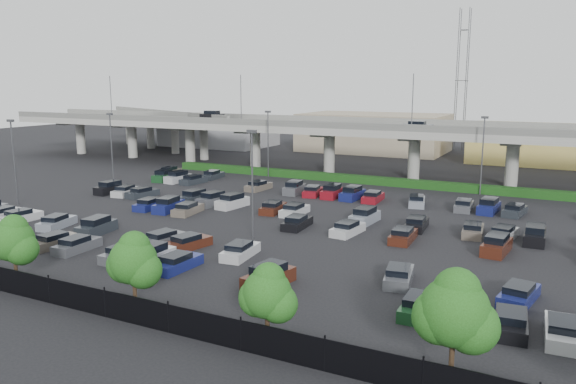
% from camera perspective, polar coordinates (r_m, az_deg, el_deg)
% --- Properties ---
extents(ground, '(280.00, 280.00, 0.00)m').
position_cam_1_polar(ground, '(60.43, 0.27, -2.88)').
color(ground, black).
extents(overpass, '(150.00, 13.00, 15.80)m').
position_cam_1_polar(overpass, '(88.84, 9.48, 6.00)').
color(overpass, gray).
rests_on(overpass, ground).
extents(on_ramp, '(50.93, 30.13, 8.80)m').
position_cam_1_polar(on_ramp, '(123.79, -12.55, 7.22)').
color(on_ramp, gray).
rests_on(on_ramp, ground).
extents(hedge, '(66.00, 1.60, 1.10)m').
position_cam_1_polar(hedge, '(82.96, 8.04, 1.22)').
color(hedge, '#113D12').
rests_on(hedge, ground).
extents(fence, '(70.00, 0.10, 2.00)m').
position_cam_1_polar(fence, '(38.44, -19.21, -10.38)').
color(fence, black).
rests_on(fence, ground).
extents(tree_row, '(65.07, 3.66, 5.94)m').
position_cam_1_polar(tree_row, '(38.05, -17.07, -6.29)').
color(tree_row, '#332316').
rests_on(tree_row, ground).
extents(parked_cars, '(62.96, 41.62, 1.67)m').
position_cam_1_polar(parked_cars, '(59.53, -2.39, -2.49)').
color(parked_cars, '#1A4922').
rests_on(parked_cars, ground).
extents(light_poles, '(66.90, 48.38, 10.30)m').
position_cam_1_polar(light_poles, '(62.91, -2.27, 3.45)').
color(light_poles, '#48494D').
rests_on(light_poles, ground).
extents(distant_buildings, '(138.00, 24.00, 9.00)m').
position_cam_1_polar(distant_buildings, '(115.59, 19.96, 5.02)').
color(distant_buildings, gray).
rests_on(distant_buildings, ground).
extents(comm_tower, '(2.40, 2.40, 30.00)m').
position_cam_1_polar(comm_tower, '(128.39, 17.25, 11.03)').
color(comm_tower, '#48494D').
rests_on(comm_tower, ground).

